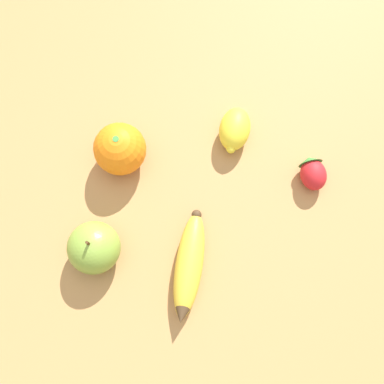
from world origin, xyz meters
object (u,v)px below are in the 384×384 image
object	(u,v)px
banana	(189,265)
strawberry	(313,172)
lemon	(235,129)
apple	(94,248)
orange	(120,149)

from	to	relation	value
banana	strawberry	bearing A→B (deg)	135.16
banana	lemon	size ratio (longest dim) A/B	1.82
strawberry	lemon	size ratio (longest dim) A/B	0.77
apple	orange	bearing A→B (deg)	116.64
apple	banana	bearing A→B (deg)	28.81
banana	strawberry	world-z (taller)	same
strawberry	lemon	xyz separation A→B (m)	(-0.14, -0.02, 0.00)
banana	apple	distance (m)	0.15
banana	orange	bearing A→B (deg)	-140.38
orange	lemon	size ratio (longest dim) A/B	0.94
lemon	orange	bearing A→B (deg)	-128.82
banana	apple	size ratio (longest dim) A/B	1.92
lemon	apple	bearing A→B (deg)	-99.21
strawberry	apple	size ratio (longest dim) A/B	0.81
orange	strawberry	xyz separation A→B (m)	(0.26, 0.17, -0.02)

